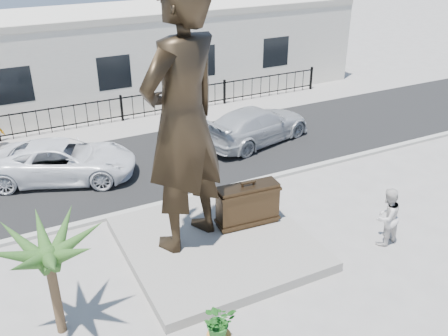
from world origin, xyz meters
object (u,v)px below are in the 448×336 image
object	(u,v)px
tourist	(387,217)
car_white	(64,161)
suitcase	(248,205)
statue	(182,121)

from	to	relation	value
tourist	car_white	xyz separation A→B (m)	(-7.67, 8.55, -0.17)
suitcase	car_white	xyz separation A→B (m)	(-4.34, 6.16, -0.22)
tourist	car_white	world-z (taller)	tourist
tourist	car_white	distance (m)	11.49
suitcase	car_white	size ratio (longest dim) A/B	0.36
statue	car_white	distance (m)	7.30
tourist	statue	bearing A→B (deg)	-35.13
statue	suitcase	bearing A→B (deg)	152.96
statue	car_white	xyz separation A→B (m)	(-2.35, 6.08, -3.27)
tourist	suitcase	bearing A→B (deg)	-45.88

